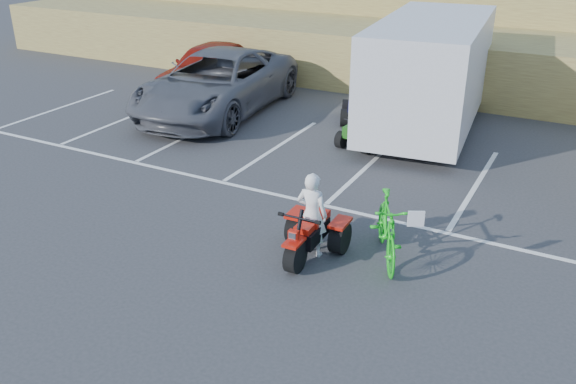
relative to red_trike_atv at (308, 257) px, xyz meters
The scene contains 11 objects.
ground 0.69m from the red_trike_atv, 157.47° to the right, with size 100.00×100.00×0.00m, color #343436.
parking_stripes 3.81m from the red_trike_atv, 86.61° to the left, with size 28.00×5.16×0.01m.
grass_embankment 15.30m from the red_trike_atv, 92.41° to the left, with size 40.00×8.50×3.10m.
red_trike_atv is the anchor object (origin of this frame).
rider 0.83m from the red_trike_atv, 91.47° to the left, with size 0.60×0.39×1.64m, color white.
green_dirt_bike 1.56m from the red_trike_atv, 26.24° to the left, with size 0.58×2.07×1.24m, color #14BF19.
grey_pickup 9.53m from the red_trike_atv, 134.00° to the left, with size 3.15×6.84×1.90m, color #4D4E55.
red_car 12.21m from the red_trike_atv, 133.10° to the left, with size 2.00×4.98×1.70m, color maroon.
cargo_trailer 8.45m from the red_trike_atv, 91.59° to the left, with size 3.43×7.07×3.18m.
quad_atv_blue 8.32m from the red_trike_atv, 105.18° to the left, with size 1.14×1.53×1.00m, color navy, non-canonical shape.
quad_atv_green 6.17m from the red_trike_atv, 102.28° to the left, with size 1.00×1.34×0.87m, color #185112, non-canonical shape.
Camera 1 is at (4.92, -8.60, 5.86)m, focal length 38.00 mm.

